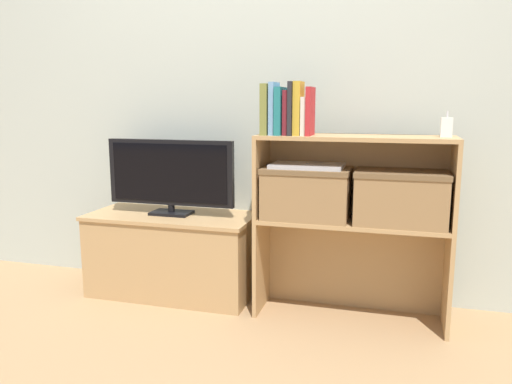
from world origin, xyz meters
TOP-DOWN VIEW (x-y plane):
  - ground_plane at (0.00, 0.00)m, footprint 16.00×16.00m
  - wall_back at (0.00, 0.45)m, footprint 10.00×0.05m
  - tv_stand at (-0.50, 0.21)m, footprint 0.93×0.43m
  - tv at (-0.50, 0.20)m, footprint 0.73×0.14m
  - bookshelf_lower_tier at (0.49, 0.21)m, footprint 0.94×0.30m
  - bookshelf_upper_tier at (0.49, 0.21)m, footprint 0.94×0.30m
  - book_olive at (0.07, 0.10)m, footprint 0.03×0.15m
  - book_skyblue at (0.10, 0.10)m, footprint 0.03×0.13m
  - book_teal at (0.14, 0.10)m, footprint 0.03×0.16m
  - book_maroon at (0.17, 0.10)m, footprint 0.02×0.12m
  - book_charcoal at (0.20, 0.10)m, footprint 0.02×0.15m
  - book_mustard at (0.22, 0.10)m, footprint 0.03×0.12m
  - book_ivory at (0.26, 0.10)m, footprint 0.02×0.13m
  - book_crimson at (0.28, 0.10)m, footprint 0.02×0.15m
  - baby_monitor at (0.90, 0.15)m, footprint 0.05×0.04m
  - storage_basket_left at (0.27, 0.14)m, footprint 0.43×0.27m
  - storage_basket_right at (0.71, 0.14)m, footprint 0.43×0.27m
  - laptop at (0.27, 0.14)m, footprint 0.35×0.22m

SIDE VIEW (x-z plane):
  - ground_plane at x=0.00m, z-range 0.00..0.00m
  - tv_stand at x=-0.50m, z-range 0.00..0.46m
  - bookshelf_lower_tier at x=0.49m, z-range 0.06..0.57m
  - storage_basket_left at x=0.27m, z-range 0.51..0.77m
  - storage_basket_right at x=0.71m, z-range 0.51..0.77m
  - tv at x=-0.50m, z-range 0.48..0.89m
  - laptop at x=0.27m, z-range 0.76..0.78m
  - bookshelf_upper_tier at x=0.49m, z-range 0.56..0.98m
  - baby_monitor at x=0.90m, z-range 0.90..1.02m
  - book_ivory at x=0.26m, z-range 0.92..1.10m
  - book_maroon at x=0.17m, z-range 0.92..1.13m
  - book_crimson at x=0.28m, z-range 0.92..1.14m
  - book_teal at x=0.14m, z-range 0.92..1.15m
  - book_olive at x=0.07m, z-range 0.92..1.16m
  - book_skyblue at x=0.10m, z-range 0.92..1.17m
  - book_charcoal at x=0.20m, z-range 0.92..1.17m
  - book_mustard at x=0.22m, z-range 0.92..1.17m
  - wall_back at x=0.00m, z-range 0.00..2.40m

